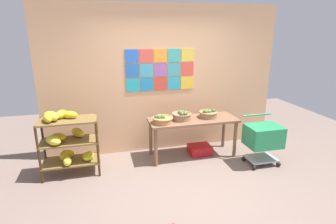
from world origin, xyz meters
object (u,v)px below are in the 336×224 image
Objects in this scene: fruit_basket_centre at (182,116)px; produce_crate_under_table at (200,150)px; banana_shelf_unit at (66,138)px; fruit_basket_right at (208,114)px; display_table at (193,124)px; shopping_cart at (263,138)px; fruit_basket_back_left at (162,119)px.

fruit_basket_centre is 0.80m from produce_crate_under_table.
fruit_basket_centre is at bearing 3.98° from banana_shelf_unit.
banana_shelf_unit reaches higher than fruit_basket_right.
fruit_basket_right is at bearing 3.48° from banana_shelf_unit.
produce_crate_under_table is at bearing 5.24° from fruit_basket_centre.
display_table is at bearing 3.50° from banana_shelf_unit.
fruit_basket_right is (0.30, 0.02, 0.16)m from display_table.
display_table is (2.15, 0.13, 0.01)m from banana_shelf_unit.
banana_shelf_unit reaches higher than shopping_cart.
fruit_basket_centre is at bearing 179.02° from display_table.
fruit_basket_centre is at bearing -174.76° from produce_crate_under_table.
display_table is at bearing 138.81° from shopping_cart.
produce_crate_under_table is (-0.13, 0.02, -0.70)m from fruit_basket_right.
fruit_basket_back_left is (-0.58, -0.08, 0.16)m from display_table.
fruit_basket_right reaches higher than shopping_cart.
fruit_basket_right is 0.71m from produce_crate_under_table.
fruit_basket_back_left is at bearing 1.88° from banana_shelf_unit.
banana_shelf_unit reaches higher than fruit_basket_back_left.
banana_shelf_unit is 2.38m from produce_crate_under_table.
banana_shelf_unit is 2.45m from fruit_basket_right.
fruit_basket_back_left is 0.43× the size of shopping_cart.
fruit_basket_centre is 1.43m from shopping_cart.
fruit_basket_centre is (-0.21, 0.00, 0.17)m from display_table.
shopping_cart is at bearing -38.99° from fruit_basket_right.
shopping_cart is (1.64, -0.52, -0.29)m from fruit_basket_back_left.
banana_shelf_unit is at bearing -175.82° from produce_crate_under_table.
fruit_basket_centre is at bearing -178.43° from fruit_basket_right.
banana_shelf_unit is 0.67× the size of display_table.
banana_shelf_unit is at bearing -176.50° from display_table.
fruit_basket_centre reaches higher than fruit_basket_right.
banana_shelf_unit is 3.08× the size of fruit_basket_centre.
shopping_cart is at bearing -29.56° from display_table.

